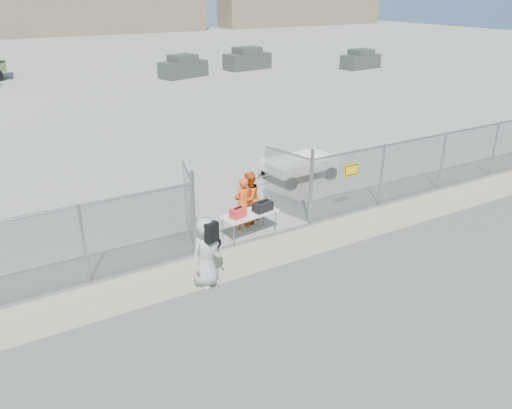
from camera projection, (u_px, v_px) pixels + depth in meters
ground at (293, 266)px, 13.67m from camera, size 160.00×160.00×0.00m
tarmac_inside at (43, 69)px, 46.94m from camera, size 160.00×80.00×0.01m
dirt_strip at (273, 251)px, 14.46m from camera, size 44.00×1.60×0.01m
distant_hills at (34, 6)px, 75.98m from camera, size 140.00×6.00×9.00m
chain_link_fence at (256, 204)px, 14.82m from camera, size 40.00×0.20×2.20m
folding_table at (249, 224)px, 15.23m from camera, size 1.87×0.96×0.76m
orange_bag at (238, 213)px, 14.74m from camera, size 0.52×0.41×0.28m
black_duffel at (263, 206)px, 15.17m from camera, size 0.65×0.44×0.29m
security_worker_left at (243, 204)px, 15.48m from camera, size 0.67×0.48×1.72m
security_worker_right at (249, 198)px, 15.86m from camera, size 1.06×1.01×1.73m
visitor at (206, 252)px, 12.49m from camera, size 1.07×0.87×1.88m
utility_trailer at (299, 168)px, 19.79m from camera, size 3.79×2.14×0.89m
parked_vehicle_near at (183, 66)px, 42.05m from camera, size 4.37×2.84×1.82m
parked_vehicle_mid at (247, 59)px, 46.22m from camera, size 4.56×2.55×1.95m
parked_vehicle_far at (361, 59)px, 46.66m from camera, size 3.99×2.15×1.73m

